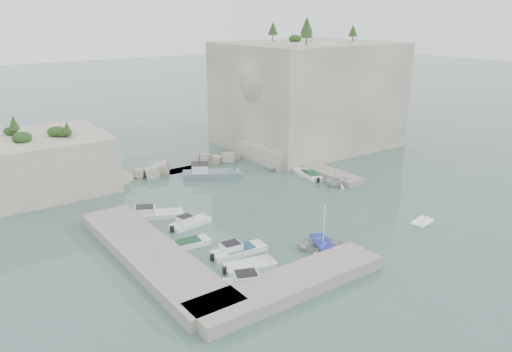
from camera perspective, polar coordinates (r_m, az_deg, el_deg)
ground at (r=56.41m, az=3.59°, el=-4.44°), size 400.00×400.00×0.00m
cliff_east at (r=85.53m, az=5.87°, el=9.26°), size 26.00×22.00×17.00m
cliff_terrace at (r=76.99m, az=2.59°, el=2.81°), size 8.00×10.00×2.50m
outcrop_west at (r=68.78m, az=-23.44°, el=1.34°), size 16.00×14.00×7.00m
quay_west at (r=47.27m, az=-11.92°, el=-8.80°), size 5.00×24.00×1.10m
quay_south at (r=41.81m, az=3.89°, el=-12.23°), size 18.00×4.00×1.10m
ledge_east at (r=71.74m, az=6.87°, el=0.82°), size 3.00×16.00×0.80m
breakwater at (r=72.99m, az=-8.04°, el=1.33°), size 28.00×3.00×1.40m
motorboat_a at (r=56.88m, az=-11.58°, el=-4.60°), size 7.13×4.96×1.40m
motorboat_b at (r=54.04m, az=-7.49°, el=-5.62°), size 5.13×2.27×1.40m
motorboat_c at (r=49.57m, az=-7.74°, el=-7.93°), size 4.76×2.23×0.70m
motorboat_d at (r=47.74m, az=-1.98°, el=-8.84°), size 5.99×2.32×1.40m
motorboat_e at (r=45.11m, az=-0.71°, el=-10.55°), size 5.32×3.17×0.70m
motorboat_f at (r=42.64m, az=0.02°, el=-12.39°), size 6.61×4.12×1.40m
rowboat at (r=49.24m, az=7.67°, el=-8.11°), size 5.70×5.01×0.98m
inflatable_dinghy at (r=56.95m, az=18.41°, el=-5.17°), size 3.08×1.91×0.44m
tender_east_a at (r=66.33m, az=9.11°, el=-1.11°), size 4.49×4.11×1.99m
tender_east_b at (r=69.20m, az=6.35°, el=-0.16°), size 3.07×5.00×0.70m
tender_east_c at (r=71.18m, az=5.03°, el=0.41°), size 2.77×5.01×0.70m
tender_east_d at (r=72.56m, az=2.30°, el=0.82°), size 4.11×2.20×1.51m
work_boat at (r=69.10m, az=-5.09°, el=-0.15°), size 8.80×6.48×2.20m
rowboat_mast at (r=48.15m, az=7.80°, el=-5.35°), size 0.10×0.10×4.20m
vegetation at (r=82.32m, az=2.62°, el=15.59°), size 53.48×13.88×13.40m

